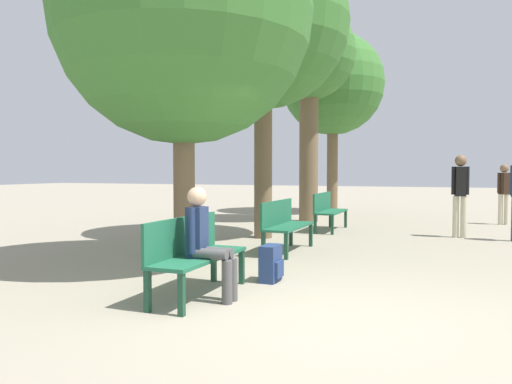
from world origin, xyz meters
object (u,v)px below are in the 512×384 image
Objects in this scene: bench_row_2 at (327,208)px; pedestrian_mid at (460,190)px; person_seated at (206,239)px; pedestrian_near at (504,190)px; tree_row_3 at (333,85)px; backpack at (271,264)px; tree_row_1 at (263,23)px; bench_row_0 at (192,250)px; bench_row_1 at (284,222)px; tree_row_2 at (309,59)px; tree_row_0 at (183,15)px.

pedestrian_mid is at bearing -4.26° from bench_row_2.
person_seated is 0.78× the size of pedestrian_near.
tree_row_3 reaches higher than backpack.
bench_row_0 is at bearing -78.72° from tree_row_1.
pedestrian_near reaches higher than bench_row_1.
bench_row_0 is 1.20m from backpack.
bench_row_1 is 3.39× the size of backpack.
tree_row_3 is 11.27m from backpack.
tree_row_2 reaches higher than backpack.
tree_row_2 is (0.00, 6.93, 0.80)m from tree_row_0.
pedestrian_near is (4.98, -1.89, -3.35)m from tree_row_3.
tree_row_2 is (-0.97, 8.46, 3.97)m from bench_row_0.
tree_row_0 is at bearing 122.33° from bench_row_0.
pedestrian_mid is at bearing -109.44° from pedestrian_near.
bench_row_1 is 4.26m from pedestrian_mid.
tree_row_3 is 12.76× the size of backpack.
bench_row_1 is 3.42m from person_seated.
tree_row_2 is 9.45m from person_seated.
tree_row_3 is 12.13m from person_seated.
tree_row_0 is at bearing 126.27° from person_seated.
bench_row_1 is at bearing -83.19° from tree_row_3.
pedestrian_near is at bearing 43.20° from tree_row_1.
tree_row_0 reaches higher than bench_row_0.
bench_row_2 is 4.48m from tree_row_2.
tree_row_0 is 0.94× the size of tree_row_2.
tree_row_0 reaches higher than pedestrian_near.
person_seated is at bearing -82.02° from tree_row_2.
bench_row_0 is at bearing -90.00° from bench_row_1.
tree_row_1 is at bearing 101.28° from bench_row_0.
tree_row_2 is at bearing 151.91° from pedestrian_mid.
pedestrian_mid reaches higher than pedestrian_near.
tree_row_2 is (-0.97, 1.85, 3.97)m from bench_row_2.
tree_row_2 is (0.00, 3.59, 0.02)m from tree_row_1.
tree_row_0 is 9.91m from tree_row_3.
tree_row_1 is 5.42m from pedestrian_mid.
pedestrian_mid reaches higher than person_seated.
bench_row_0 is 1.00× the size of pedestrian_near.
bench_row_1 is at bearing 93.87° from person_seated.
backpack is at bearing -18.64° from tree_row_0.
person_seated is 2.65× the size of backpack.
bench_row_2 is at bearing 90.00° from bench_row_0.
pedestrian_mid is (-1.11, -3.14, 0.09)m from pedestrian_near.
bench_row_2 is at bearing -78.60° from tree_row_3.
bench_row_1 is 1.28× the size of person_seated.
tree_row_3 is at bearing 101.40° from bench_row_2.
pedestrian_near is 0.91× the size of pedestrian_mid.
pedestrian_near is at bearing 36.15° from bench_row_2.
bench_row_0 reaches higher than backpack.
bench_row_0 is 9.39m from tree_row_2.
pedestrian_mid reaches higher than bench_row_2.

